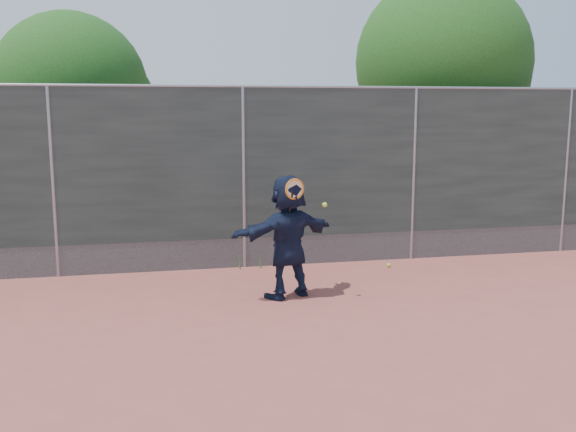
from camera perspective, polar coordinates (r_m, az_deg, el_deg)
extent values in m
plane|color=#9E4C42|center=(7.62, -0.08, -10.83)|extent=(80.00, 80.00, 0.00)
imported|color=#131B34|center=(9.02, 0.00, -1.82)|extent=(1.70, 1.08, 1.75)
sphere|color=#BCDE31|center=(10.99, 8.93, -4.34)|extent=(0.07, 0.07, 0.07)
cube|color=#38423D|center=(10.63, -3.98, 4.66)|extent=(20.00, 0.04, 2.50)
cube|color=slate|center=(10.86, -3.89, -3.25)|extent=(20.00, 0.03, 0.50)
cylinder|color=gray|center=(10.59, -4.06, 11.42)|extent=(20.00, 0.05, 0.05)
cylinder|color=gray|center=(10.66, -20.16, 2.76)|extent=(0.06, 0.06, 3.00)
cylinder|color=gray|center=(10.65, -3.97, 3.32)|extent=(0.06, 0.06, 3.00)
cylinder|color=gray|center=(11.46, 11.09, 3.61)|extent=(0.06, 0.06, 3.00)
cylinder|color=gray|center=(12.93, 23.45, 3.66)|extent=(0.06, 0.06, 3.00)
torus|color=orange|center=(8.72, 0.59, 2.40)|extent=(0.29, 0.11, 0.29)
cylinder|color=beige|center=(8.72, 0.59, 2.40)|extent=(0.24, 0.08, 0.25)
cylinder|color=black|center=(8.76, 0.24, 1.11)|extent=(0.07, 0.13, 0.33)
sphere|color=#BCDE31|center=(8.81, 3.29, 1.00)|extent=(0.07, 0.07, 0.07)
cylinder|color=#382314|center=(14.09, 13.21, 3.80)|extent=(0.28, 0.28, 2.60)
sphere|color=#23561C|center=(14.05, 13.57, 13.13)|extent=(3.60, 3.60, 3.60)
sphere|color=#23561C|center=(14.53, 15.79, 11.49)|extent=(2.52, 2.52, 2.52)
cylinder|color=#382314|center=(13.66, -18.33, 2.55)|extent=(0.28, 0.28, 2.20)
sphere|color=#23561C|center=(13.58, -18.76, 10.64)|extent=(3.00, 3.00, 3.00)
sphere|color=#23561C|center=(13.72, -16.08, 9.50)|extent=(2.10, 2.10, 2.10)
cone|color=#387226|center=(10.81, -2.48, -3.95)|extent=(0.03, 0.03, 0.26)
cone|color=#387226|center=(10.87, -0.93, -3.75)|extent=(0.03, 0.03, 0.30)
cone|color=#387226|center=(10.74, -4.31, -4.16)|extent=(0.03, 0.03, 0.22)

